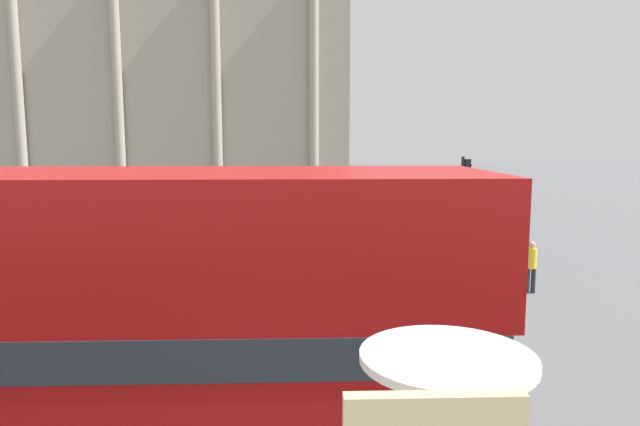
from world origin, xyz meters
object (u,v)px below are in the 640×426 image
(pedestrian_yellow, at_px, (531,264))
(cafe_dining_table, at_px, (446,408))
(pedestrian_grey, at_px, (147,219))
(plaza_building_left, at_px, (179,61))
(pedestrian_black, at_px, (331,203))
(car_black, at_px, (445,240))
(traffic_light_mid, at_px, (464,194))
(double_decker_bus, at_px, (11,337))
(car_maroon, at_px, (207,223))
(traffic_light_near, at_px, (322,223))
(pedestrian_olive, at_px, (414,207))

(pedestrian_yellow, bearing_deg, cafe_dining_table, 108.64)
(cafe_dining_table, bearing_deg, pedestrian_grey, 107.18)
(plaza_building_left, distance_m, pedestrian_black, 34.33)
(car_black, xyz_separation_m, pedestrian_yellow, (1.31, -5.28, 0.22))
(pedestrian_yellow, bearing_deg, car_black, -33.78)
(pedestrian_black, bearing_deg, pedestrian_grey, -136.34)
(traffic_light_mid, relative_size, pedestrian_yellow, 2.51)
(traffic_light_mid, bearing_deg, car_black, 110.36)
(car_black, bearing_deg, traffic_light_mid, -105.91)
(double_decker_bus, xyz_separation_m, car_maroon, (-0.98, 20.31, -1.72))
(cafe_dining_table, xyz_separation_m, traffic_light_mid, (5.66, 19.22, -1.22))
(traffic_light_near, relative_size, car_maroon, 0.96)
(double_decker_bus, height_order, traffic_light_mid, double_decker_bus)
(pedestrian_black, xyz_separation_m, pedestrian_yellow, (5.30, -15.71, -0.08))
(plaza_building_left, bearing_deg, traffic_light_mid, -65.21)
(car_maroon, distance_m, pedestrian_grey, 2.74)
(pedestrian_black, distance_m, pedestrian_yellow, 16.58)
(traffic_light_near, xyz_separation_m, pedestrian_olive, (5.69, 16.49, -1.66))
(car_black, bearing_deg, double_decker_bus, -157.04)
(traffic_light_mid, xyz_separation_m, car_maroon, (-10.58, 5.89, -1.93))
(plaza_building_left, xyz_separation_m, car_black, (18.30, -39.41, -11.87))
(pedestrian_grey, distance_m, pedestrian_black, 10.79)
(cafe_dining_table, height_order, plaza_building_left, plaza_building_left)
(double_decker_bus, relative_size, pedestrian_black, 6.57)
(plaza_building_left, bearing_deg, traffic_light_near, -74.58)
(plaza_building_left, xyz_separation_m, pedestrian_grey, (5.44, -35.14, -11.60))
(cafe_dining_table, relative_size, pedestrian_olive, 0.44)
(cafe_dining_table, distance_m, traffic_light_mid, 20.07)
(plaza_building_left, bearing_deg, car_black, -65.09)
(traffic_light_near, bearing_deg, pedestrian_black, 86.19)
(double_decker_bus, bearing_deg, car_maroon, 94.37)
(pedestrian_grey, xyz_separation_m, pedestrian_olive, (13.32, 4.22, -0.02))
(double_decker_bus, xyz_separation_m, traffic_light_mid, (9.60, 14.42, 0.21))
(car_maroon, bearing_deg, pedestrian_grey, -32.67)
(plaza_building_left, distance_m, traffic_light_mid, 45.66)
(car_maroon, relative_size, pedestrian_olive, 2.53)
(cafe_dining_table, relative_size, pedestrian_yellow, 0.45)
(cafe_dining_table, xyz_separation_m, traffic_light_near, (0.05, 12.26, -1.24))
(cafe_dining_table, relative_size, plaza_building_left, 0.02)
(cafe_dining_table, distance_m, car_maroon, 25.78)
(double_decker_bus, bearing_deg, pedestrian_black, 80.22)
(pedestrian_olive, xyz_separation_m, pedestrian_yellow, (0.84, -13.77, -0.03))
(car_black, relative_size, pedestrian_olive, 2.53)
(plaza_building_left, relative_size, pedestrian_grey, 21.03)
(cafe_dining_table, xyz_separation_m, pedestrian_black, (1.28, 30.69, -2.86))
(cafe_dining_table, bearing_deg, traffic_light_mid, 73.60)
(traffic_light_mid, distance_m, pedestrian_olive, 9.68)
(traffic_light_near, bearing_deg, car_black, 56.89)
(traffic_light_mid, height_order, car_black, traffic_light_mid)
(double_decker_bus, bearing_deg, pedestrian_grey, 102.08)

